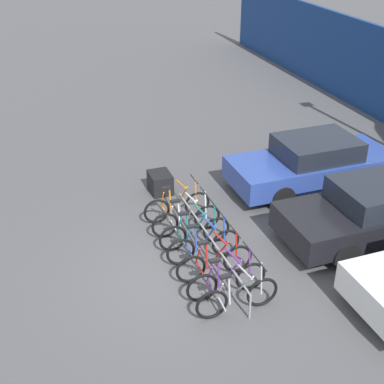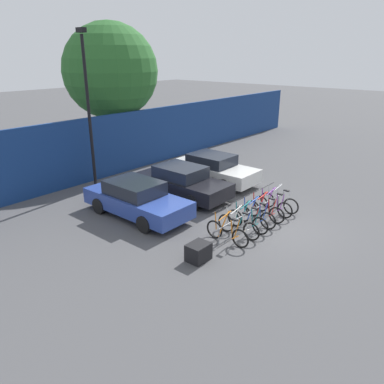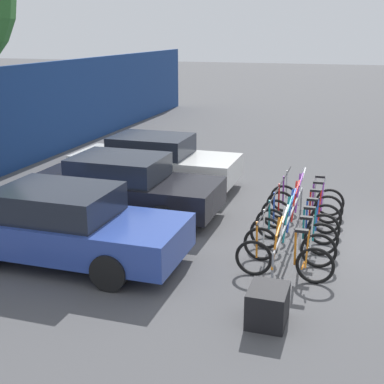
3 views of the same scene
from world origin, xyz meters
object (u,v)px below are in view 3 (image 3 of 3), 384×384
bicycle_white (289,245)px  bicycle_blue (297,224)px  bicycle_purple (304,205)px  bicycle_orange (284,259)px  car_black (123,186)px  cargo_crate (268,305)px  bicycle_red (301,214)px  bike_rack (290,218)px  bicycle_teal (293,234)px  car_white (155,161)px  bicycle_silver (307,199)px  car_blue (63,225)px

bicycle_white → bicycle_blue: (1.13, 0.00, 0.00)m
bicycle_white → bicycle_purple: same height
bicycle_purple → bicycle_orange: bearing=-179.5°
car_black → cargo_crate: 5.52m
bicycle_orange → bicycle_red: (2.44, 0.00, 0.00)m
bike_rack → car_black: car_black is taller
bicycle_teal → car_black: size_ratio=0.39×
bicycle_blue → car_white: 5.18m
bicycle_teal → bicycle_orange: bearing=-177.0°
bicycle_orange → car_white: car_white is taller
bicycle_white → bicycle_silver: bearing=0.9°
bicycle_white → cargo_crate: size_ratio=2.44×
bicycle_red → bicycle_silver: (1.16, 0.00, 0.00)m
bicycle_teal → bicycle_white: bearing=-177.0°
car_blue → cargo_crate: size_ratio=6.43×
bike_rack → cargo_crate: bearing=-177.7°
bicycle_blue → bicycle_purple: same height
bicycle_silver → car_black: car_black is taller
bicycle_blue → bicycle_purple: 1.29m
bicycle_white → bicycle_red: (1.77, 0.00, 0.00)m
bicycle_teal → bicycle_silver: size_ratio=1.00×
bicycle_silver → cargo_crate: 5.09m
bike_rack → cargo_crate: 3.30m
bicycle_blue → car_blue: 4.59m
cargo_crate → bicycle_blue: bearing=-0.2°
bicycle_orange → bicycle_silver: same height
bicycle_blue → car_black: 4.08m
bicycle_red → bicycle_blue: bearing=179.5°
bike_rack → bicycle_blue: bearing=-91.1°
bicycle_orange → car_black: (2.26, 4.04, 0.31)m
bicycle_white → car_white: size_ratio=0.38×
car_white → cargo_crate: (-6.25, -4.23, -0.42)m
bicycle_purple → car_black: (-0.82, 4.04, 0.31)m
bicycle_white → car_black: car_black is taller
bicycle_blue → cargo_crate: bicycle_blue is taller
bicycle_teal → bicycle_purple: (1.83, 0.00, 0.00)m
bike_rack → bicycle_blue: size_ratio=2.43×
bicycle_silver → car_white: (1.16, 4.24, 0.31)m
car_black → cargo_crate: size_ratio=6.29×
bicycle_red → car_blue: bearing=124.9°
bicycle_white → car_blue: 4.17m
bicycle_white → car_black: (1.59, 4.04, 0.31)m
car_black → bicycle_silver: bearing=-71.6°
bicycle_blue → car_white: bearing=51.3°
bicycle_teal → bicycle_red: (1.19, 0.00, 0.00)m
bicycle_purple → bicycle_silver: 0.52m
bicycle_white → bicycle_red: same height
bike_rack → bicycle_silver: 1.81m
bicycle_red → car_blue: size_ratio=0.38×
bicycle_purple → car_blue: size_ratio=0.38×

